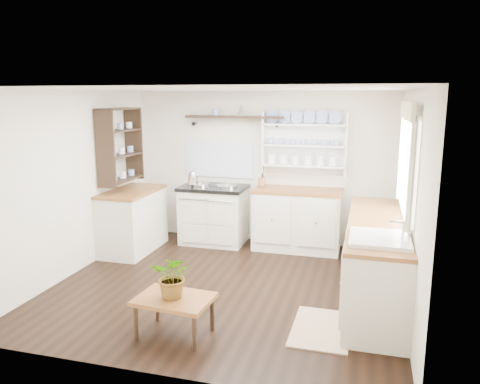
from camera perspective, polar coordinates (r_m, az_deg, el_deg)
name	(u,v)px	position (r m, az deg, el deg)	size (l,w,h in m)	color
floor	(226,285)	(5.71, -1.67, -11.31)	(4.00, 3.80, 0.01)	black
wall_back	(262,168)	(7.18, 2.72, 2.99)	(4.00, 0.02, 2.30)	silver
wall_right	(410,202)	(5.16, 20.01, -1.12)	(0.02, 3.80, 2.30)	silver
wall_left	(74,183)	(6.25, -19.56, 1.03)	(0.02, 3.80, 2.30)	silver
ceiling	(225,89)	(5.26, -1.82, 12.43)	(4.00, 3.80, 0.01)	white
window	(407,160)	(5.23, 19.64, 3.69)	(0.08, 1.55, 1.22)	white
aga_cooker	(214,214)	(7.19, -3.24, -2.69)	(0.99, 0.69, 0.92)	silver
back_cabinets	(297,219)	(6.92, 6.98, -3.24)	(1.27, 0.63, 0.90)	white
right_cabinets	(376,259)	(5.42, 16.24, -7.86)	(0.62, 2.43, 0.90)	white
belfast_sink	(379,251)	(4.61, 16.57, -6.90)	(0.55, 0.60, 0.45)	white
left_cabinets	(133,220)	(6.99, -12.95, -3.32)	(0.62, 1.13, 0.90)	white
plate_rack	(305,142)	(6.98, 7.93, 6.00)	(1.20, 0.22, 0.90)	white
high_shelf	(235,118)	(7.09, -0.63, 9.05)	(1.50, 0.29, 0.16)	black
left_shelving	(120,145)	(6.86, -14.40, 5.61)	(0.28, 0.80, 1.05)	black
kettle	(193,177)	(7.05, -5.76, 1.79)	(0.16, 0.16, 0.20)	silver
utensil_crock	(262,182)	(6.99, 2.67, 1.26)	(0.11, 0.11, 0.12)	#976537
center_table	(174,302)	(4.54, -8.01, -13.12)	(0.73, 0.55, 0.38)	brown
potted_plant	(174,276)	(4.44, -8.10, -10.11)	(0.38, 0.33, 0.42)	#3F7233
floor_rug	(321,329)	(4.80, 9.86, -16.09)	(0.55, 0.85, 0.02)	#957857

